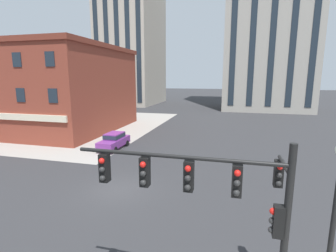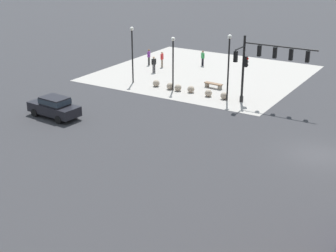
{
  "view_description": "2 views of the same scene",
  "coord_description": "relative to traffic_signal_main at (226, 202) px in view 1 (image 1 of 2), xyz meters",
  "views": [
    {
      "loc": [
        7.27,
        -14.58,
        7.4
      ],
      "look_at": [
        2.13,
        4.99,
        3.54
      ],
      "focal_mm": 27.11,
      "sensor_mm": 36.0,
      "label": 1
    },
    {
      "loc": [
        -7.17,
        30.48,
        13.45
      ],
      "look_at": [
        6.42,
        8.29,
        3.45
      ],
      "focal_mm": 53.03,
      "sensor_mm": 36.0,
      "label": 2
    }
  ],
  "objects": [
    {
      "name": "ground_plane",
      "position": [
        -7.17,
        7.6,
        -3.87
      ],
      "size": [
        320.0,
        320.0,
        0.0
      ],
      "primitive_type": "plane",
      "color": "#2D2D30"
    },
    {
      "name": "sidewalk_far_corner",
      "position": [
        -27.17,
        27.6,
        -3.87
      ],
      "size": [
        32.0,
        32.0,
        0.02
      ],
      "primitive_type": "cube",
      "color": "gray",
      "rests_on": "ground"
    },
    {
      "name": "traffic_signal_main",
      "position": [
        0.0,
        0.0,
        0.0
      ],
      "size": [
        6.32,
        2.09,
        5.76
      ],
      "color": "black",
      "rests_on": "ground"
    },
    {
      "name": "street_lamp_corner_near",
      "position": [
        2.83,
        0.15,
        -0.28
      ],
      "size": [
        0.36,
        0.36,
        5.77
      ],
      "color": "black",
      "rests_on": "ground"
    },
    {
      "name": "car_main_northbound_far",
      "position": [
        -12.0,
        16.67,
        -2.95
      ],
      "size": [
        1.96,
        4.43,
        1.68
      ],
      "color": "#7A3389",
      "rests_on": "ground"
    },
    {
      "name": "storefront_block_near_corner",
      "position": [
        -26.38,
        24.55,
        2.0
      ],
      "size": [
        20.83,
        18.33,
        11.71
      ],
      "color": "brown",
      "rests_on": "ground"
    }
  ]
}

